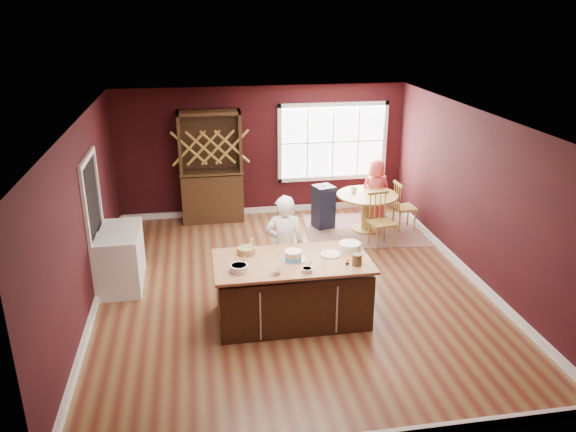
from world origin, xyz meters
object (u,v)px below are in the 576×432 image
object	(u,v)px
washer	(119,266)
kitchen_island	(292,291)
layer_cake	(293,255)
chair_north	(373,195)
chair_south	(382,221)
seated_woman	(375,191)
chair_east	(405,205)
baker	(285,247)
hutch	(211,167)
toddler	(326,188)
dining_table	(367,205)
high_chair	(323,206)
dryer	(123,250)

from	to	relation	value
washer	kitchen_island	bearing A→B (deg)	-25.89
layer_cake	chair_north	distance (m)	4.54
chair_south	seated_woman	world-z (taller)	seated_woman
chair_east	baker	bearing A→B (deg)	126.63
chair_east	seated_woman	distance (m)	0.72
hutch	chair_south	bearing A→B (deg)	-32.62
toddler	hutch	world-z (taller)	hutch
dining_table	chair_north	size ratio (longest dim) A/B	1.31
layer_cake	high_chair	xyz separation A→B (m)	(1.21, 3.36, -0.53)
kitchen_island	hutch	bearing A→B (deg)	102.69
chair_south	washer	size ratio (longest dim) A/B	1.12
hutch	dining_table	bearing A→B (deg)	-20.02
high_chair	toddler	size ratio (longest dim) A/B	3.49
dryer	dining_table	bearing A→B (deg)	15.04
toddler	hutch	size ratio (longest dim) A/B	0.11
washer	chair_east	bearing A→B (deg)	18.67
baker	toddler	world-z (taller)	baker
baker	washer	world-z (taller)	baker
chair_north	baker	bearing A→B (deg)	28.80
chair_south	chair_north	size ratio (longest dim) A/B	1.14
layer_cake	toddler	xyz separation A→B (m)	(1.27, 3.41, -0.18)
baker	layer_cake	bearing A→B (deg)	100.98
kitchen_island	dining_table	size ratio (longest dim) A/B	1.81
baker	chair_north	size ratio (longest dim) A/B	1.79
washer	dryer	xyz separation A→B (m)	(0.00, 0.64, -0.01)
seated_woman	high_chair	bearing A→B (deg)	2.64
baker	layer_cake	xyz separation A→B (m)	(0.01, -0.70, 0.17)
layer_cake	seated_woman	xyz separation A→B (m)	(2.33, 3.53, -0.33)
chair_south	toddler	size ratio (longest dim) A/B	3.98
chair_south	hutch	bearing A→B (deg)	137.48
toddler	hutch	distance (m)	2.36
layer_cake	high_chair	bearing A→B (deg)	70.17
chair_north	hutch	size ratio (longest dim) A/B	0.40
dining_table	seated_woman	size ratio (longest dim) A/B	0.91
chair_east	chair_north	xyz separation A→B (m)	(-0.40, 0.83, -0.04)
chair_south	seated_woman	xyz separation A→B (m)	(0.29, 1.30, 0.14)
baker	toddler	size ratio (longest dim) A/B	6.28
toddler	dryer	bearing A→B (deg)	-157.48
chair_east	chair_north	bearing A→B (deg)	22.70
dining_table	high_chair	distance (m)	0.86
seated_woman	washer	world-z (taller)	seated_woman
high_chair	dryer	size ratio (longest dim) A/B	1.02
kitchen_island	washer	size ratio (longest dim) A/B	2.35
kitchen_island	hutch	size ratio (longest dim) A/B	0.95
dryer	hutch	bearing A→B (deg)	55.90
seated_woman	dryer	xyz separation A→B (m)	(-4.84, -1.68, -0.21)
seated_woman	chair_east	bearing A→B (deg)	124.08
chair_east	high_chair	world-z (taller)	chair_east
layer_cake	high_chair	size ratio (longest dim) A/B	0.36
kitchen_island	toddler	distance (m)	3.67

